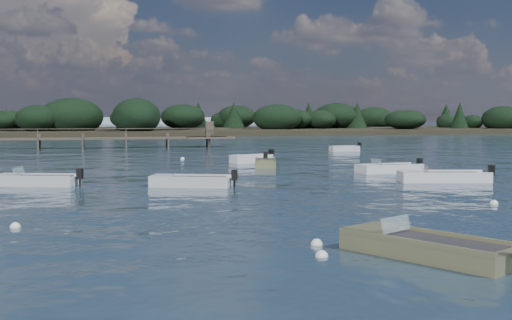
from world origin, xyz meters
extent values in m
plane|color=#172837|center=(0.00, 60.00, 0.00)|extent=(400.00, 400.00, 0.00)
cube|color=#ADB1B5|center=(-2.56, 11.16, 0.09)|extent=(4.05, 2.68, 0.63)
cube|color=#ADB1B5|center=(-3.91, 11.67, 0.46)|extent=(1.31, 1.53, 0.13)
cube|color=#262628|center=(-2.28, 11.05, 0.39)|extent=(2.82, 1.99, 0.11)
cube|color=#ADB1B5|center=(-2.80, 10.53, 0.46)|extent=(3.58, 1.44, 0.13)
cube|color=#ADB1B5|center=(-2.33, 11.78, 0.46)|extent=(3.58, 1.44, 0.13)
cube|color=black|center=(-0.60, 10.42, 0.57)|extent=(0.34, 0.38, 0.50)
cylinder|color=black|center=(-0.60, 10.42, 0.14)|extent=(0.12, 0.12, 0.50)
cube|color=#6F6E4A|center=(3.70, 21.80, 0.09)|extent=(2.20, 4.08, 0.63)
cube|color=#6F6E4A|center=(3.35, 20.37, 0.46)|extent=(1.38, 1.19, 0.13)
cube|color=#262628|center=(3.77, 22.10, 0.39)|extent=(1.65, 2.81, 0.11)
cube|color=#6F6E4A|center=(4.29, 21.66, 0.46)|extent=(1.03, 3.79, 0.13)
cube|color=#6F6E4A|center=(3.11, 21.94, 0.46)|extent=(1.03, 3.79, 0.13)
cube|color=black|center=(4.20, 23.87, 0.57)|extent=(0.36, 0.32, 0.50)
cylinder|color=black|center=(4.20, 23.87, 0.14)|extent=(0.11, 0.11, 0.50)
cube|color=#ADB1B5|center=(-9.82, 13.26, 0.09)|extent=(4.22, 2.61, 0.64)
cube|color=#ADB1B5|center=(-11.25, 13.73, 0.47)|extent=(1.31, 1.54, 0.13)
cube|color=#262628|center=(-9.51, 13.17, 0.39)|extent=(2.92, 1.94, 0.11)
cube|color=#ADB1B5|center=(-10.02, 12.62, 0.47)|extent=(3.80, 1.33, 0.13)
cube|color=#ADB1B5|center=(-9.61, 13.90, 0.47)|extent=(3.80, 1.33, 0.13)
cube|color=black|center=(-7.74, 12.59, 0.58)|extent=(0.34, 0.38, 0.50)
cylinder|color=black|center=(-7.74, 12.59, 0.14)|extent=(0.12, 0.12, 0.50)
cube|color=silver|center=(-10.64, 13.53, 0.69)|extent=(0.46, 1.04, 0.38)
cube|color=silver|center=(3.50, 25.26, 0.10)|extent=(3.19, 2.07, 0.69)
cube|color=silver|center=(2.43, 24.90, 0.50)|extent=(1.01, 1.24, 0.14)
cube|color=#262628|center=(3.73, 25.33, 0.43)|extent=(2.21, 1.54, 0.12)
cube|color=silver|center=(3.67, 24.75, 0.50)|extent=(2.85, 1.06, 0.14)
cube|color=silver|center=(3.33, 25.76, 0.50)|extent=(2.85, 1.06, 0.14)
cube|color=black|center=(5.11, 25.80, 0.62)|extent=(0.37, 0.41, 0.54)
cylinder|color=black|center=(5.11, 25.80, 0.15)|extent=(0.13, 0.13, 0.54)
cube|color=silver|center=(10.26, 10.42, 0.09)|extent=(4.71, 2.63, 0.65)
cube|color=silver|center=(8.61, 10.80, 0.47)|extent=(1.38, 1.70, 0.13)
cube|color=#262628|center=(10.61, 10.34, 0.40)|extent=(3.25, 1.98, 0.11)
cube|color=silver|center=(10.09, 9.66, 0.47)|extent=(4.36, 1.11, 0.13)
cube|color=silver|center=(10.44, 11.18, 0.47)|extent=(4.36, 1.11, 0.13)
cube|color=black|center=(12.63, 9.87, 0.58)|extent=(0.32, 0.37, 0.51)
cylinder|color=black|center=(12.63, 9.87, 0.14)|extent=(0.11, 0.11, 0.51)
cube|color=silver|center=(9.31, 10.64, 0.70)|extent=(0.41, 1.20, 0.39)
cube|color=#ADB1B5|center=(14.99, 37.04, 0.09)|extent=(2.76, 1.24, 0.63)
cube|color=#ADB1B5|center=(13.97, 36.98, 0.46)|extent=(0.70, 1.01, 0.13)
cube|color=#262628|center=(15.21, 37.05, 0.39)|extent=(1.88, 0.97, 0.11)
cube|color=#ADB1B5|center=(15.02, 36.56, 0.46)|extent=(2.70, 0.27, 0.13)
cube|color=#ADB1B5|center=(14.96, 37.52, 0.46)|extent=(2.70, 0.27, 0.13)
cube|color=black|center=(16.53, 37.13, 0.57)|extent=(0.27, 0.32, 0.49)
cylinder|color=black|center=(16.53, 37.13, 0.13)|extent=(0.10, 0.10, 0.49)
cube|color=#6F6E4A|center=(1.06, -5.28, 0.09)|extent=(3.42, 4.40, 0.64)
cube|color=#6F6E4A|center=(0.27, -3.90, 0.46)|extent=(1.71, 1.56, 0.13)
cube|color=#262628|center=(1.23, -5.57, 0.39)|extent=(2.49, 3.09, 0.11)
cube|color=#6F6E4A|center=(0.44, -5.64, 0.46)|extent=(2.17, 3.69, 0.13)
cube|color=#6F6E4A|center=(1.69, -4.93, 0.46)|extent=(2.17, 3.69, 0.13)
cube|color=silver|center=(0.61, -4.48, 0.68)|extent=(1.04, 0.68, 0.38)
cube|color=silver|center=(9.78, 15.88, 0.09)|extent=(4.05, 1.98, 0.60)
cube|color=silver|center=(8.31, 15.68, 0.44)|extent=(1.10, 1.43, 0.12)
cube|color=#262628|center=(10.08, 15.92, 0.37)|extent=(2.77, 1.52, 0.10)
cube|color=silver|center=(9.87, 15.21, 0.44)|extent=(3.86, 0.63, 0.12)
cube|color=silver|center=(9.68, 16.56, 0.44)|extent=(3.86, 0.63, 0.12)
cube|color=black|center=(11.89, 16.17, 0.54)|extent=(0.28, 0.32, 0.47)
cylinder|color=black|center=(11.89, 16.17, 0.13)|extent=(0.10, 0.10, 0.47)
cube|color=silver|center=(8.93, 15.77, 0.65)|extent=(0.28, 1.06, 0.36)
sphere|color=silver|center=(-1.40, -4.68, 0.00)|extent=(0.32, 0.32, 0.32)
sphere|color=silver|center=(7.97, 2.51, 0.00)|extent=(0.32, 0.32, 0.32)
sphere|color=silver|center=(-0.88, 29.93, 0.00)|extent=(0.32, 0.32, 0.32)
sphere|color=silver|center=(-1.07, -3.31, 0.00)|extent=(0.32, 0.32, 0.32)
sphere|color=silver|center=(-9.15, 1.20, 0.00)|extent=(0.32, 0.32, 0.32)
cube|color=#4B4137|center=(4.00, 48.00, 1.00)|extent=(5.00, 3.20, 0.18)
cube|color=#4B4137|center=(4.00, 48.00, 1.90)|extent=(0.80, 0.80, 1.60)
cylinder|color=#4B4137|center=(-13.20, 47.15, 0.40)|extent=(0.20, 0.20, 2.20)
cylinder|color=#4B4137|center=(-13.20, 48.85, 0.40)|extent=(0.20, 0.20, 2.20)
cylinder|color=#4B4137|center=(-8.93, 47.15, 0.40)|extent=(0.20, 0.20, 2.20)
cylinder|color=#4B4137|center=(-8.93, 48.85, 0.40)|extent=(0.20, 0.20, 2.20)
cylinder|color=#4B4137|center=(-4.67, 47.15, 0.40)|extent=(0.20, 0.20, 2.20)
cylinder|color=#4B4137|center=(-4.67, 48.85, 0.40)|extent=(0.20, 0.20, 2.20)
cylinder|color=#4B4137|center=(-0.40, 47.15, 0.40)|extent=(0.20, 0.20, 2.20)
cylinder|color=#4B4137|center=(-0.40, 48.85, 0.40)|extent=(0.20, 0.20, 2.20)
cylinder|color=#4B4137|center=(3.87, 47.15, 0.40)|extent=(0.20, 0.20, 2.20)
cylinder|color=#4B4137|center=(3.87, 48.85, 0.40)|extent=(0.20, 0.20, 2.20)
cube|color=black|center=(25.00, 100.00, 0.00)|extent=(190.00, 40.00, 1.60)
ellipsoid|color=black|center=(25.00, 100.00, 2.80)|extent=(180.50, 36.00, 4.40)
camera|label=1|loc=(-6.34, -19.14, 3.41)|focal=45.00mm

